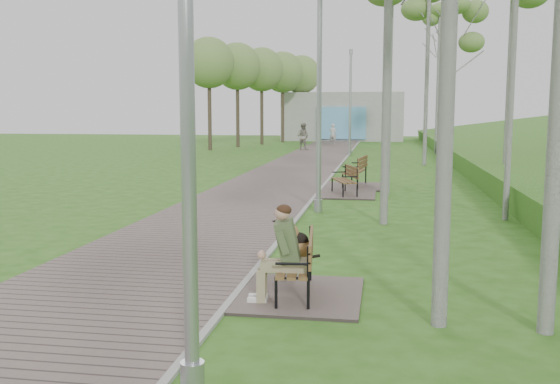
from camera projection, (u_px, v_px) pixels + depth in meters
The scene contains 13 objects.
walkway at pixel (288, 175), 24.49m from camera, with size 3.50×67.00×0.04m, color #695955.
kerb at pixel (332, 175), 24.20m from camera, with size 0.10×67.00×0.05m, color #999993.
building_north at pixel (343, 117), 53.02m from camera, with size 10.00×5.20×4.00m.
bench_main at pixel (290, 266), 8.46m from camera, with size 1.74×1.94×1.52m.
bench_second at pixel (344, 189), 18.65m from camera, with size 1.78×1.98×1.09m.
bench_third at pixel (355, 180), 20.69m from camera, with size 2.07×2.30×1.27m.
lamp_post_near at pixel (187, 101), 5.21m from camera, with size 0.22×0.22×5.58m.
lamp_post_second at pixel (319, 109), 15.30m from camera, with size 0.21×0.21×5.48m.
lamp_post_third at pixel (350, 106), 34.75m from camera, with size 0.23×0.23×5.87m.
pedestrian_near at pixel (333, 134), 46.24m from camera, with size 0.57×0.37×1.56m, color silver.
pedestrian_far at pixel (303, 137), 39.60m from camera, with size 0.85×0.66×1.74m, color gray.
birch_far_a at pixel (455, 29), 27.54m from camera, with size 2.36×2.36×7.75m.
birch_far_c at pixel (439, 36), 35.84m from camera, with size 2.24×2.24×8.59m.
Camera 1 is at (1.96, -2.59, 2.53)m, focal length 40.00 mm.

